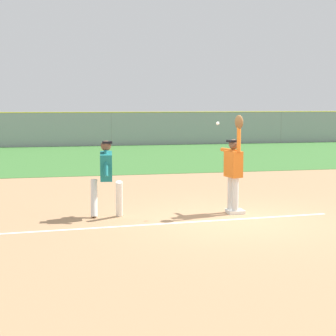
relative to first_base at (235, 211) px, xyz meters
The scene contains 11 objects.
ground_plane 0.74m from the first_base, 111.13° to the right, with size 73.06×73.06×0.00m, color tan.
outfield_grass 14.51m from the first_base, 91.05° to the left, with size 44.24×14.18×0.01m, color #3D7533.
chalk_foul_line 4.10m from the first_base, 167.32° to the right, with size 12.00×0.10×0.01m, color white.
first_base is the anchor object (origin of this frame).
fielder 1.08m from the first_base, 168.56° to the right, with size 0.34×0.89×2.28m.
runner 3.12m from the first_base, behind, with size 0.74×0.85×1.72m.
baseball 2.11m from the first_base, 169.24° to the right, with size 0.07×0.07×0.07m, color white.
outfield_fence 21.62m from the first_base, 90.70° to the left, with size 44.32×0.08×2.06m.
parked_car_white 25.91m from the first_base, 98.07° to the left, with size 4.47×2.25×1.25m.
parked_car_green 25.97m from the first_base, 83.53° to the left, with size 4.42×2.16×1.25m.
parked_car_red 27.96m from the first_base, 69.40° to the left, with size 4.48×2.28×1.25m.
Camera 1 is at (-4.04, -11.35, 2.52)m, focal length 59.34 mm.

